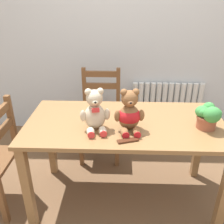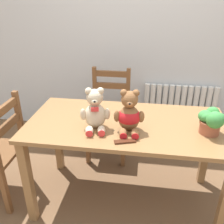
# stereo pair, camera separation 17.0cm
# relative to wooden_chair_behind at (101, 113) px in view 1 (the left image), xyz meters

# --- Properties ---
(wall_back) EXTENTS (8.00, 0.04, 2.60)m
(wall_back) POSITION_rel_wooden_chair_behind_xyz_m (0.24, 0.54, 0.84)
(wall_back) COLOR silver
(wall_back) RESTS_ON ground_plane
(radiator) EXTENTS (0.85, 0.10, 0.64)m
(radiator) POSITION_rel_wooden_chair_behind_xyz_m (0.77, 0.47, -0.18)
(radiator) COLOR white
(radiator) RESTS_ON ground_plane
(dining_table) EXTENTS (1.46, 0.73, 0.74)m
(dining_table) POSITION_rel_wooden_chair_behind_xyz_m (0.24, -0.69, 0.18)
(dining_table) COLOR olive
(dining_table) RESTS_ON ground_plane
(wooden_chair_behind) EXTENTS (0.40, 0.44, 0.91)m
(wooden_chair_behind) POSITION_rel_wooden_chair_behind_xyz_m (0.00, 0.00, 0.00)
(wooden_chair_behind) COLOR brown
(wooden_chair_behind) RESTS_ON ground_plane
(teddy_bear_left) EXTENTS (0.21, 0.23, 0.30)m
(teddy_bear_left) POSITION_rel_wooden_chair_behind_xyz_m (0.03, -0.81, 0.41)
(teddy_bear_left) COLOR beige
(teddy_bear_left) RESTS_ON dining_table
(teddy_bear_right) EXTENTS (0.21, 0.22, 0.30)m
(teddy_bear_right) POSITION_rel_wooden_chair_behind_xyz_m (0.27, -0.80, 0.40)
(teddy_bear_right) COLOR brown
(teddy_bear_right) RESTS_ON dining_table
(potted_plant) EXTENTS (0.17, 0.18, 0.18)m
(potted_plant) POSITION_rel_wooden_chair_behind_xyz_m (0.81, -0.77, 0.38)
(potted_plant) COLOR #9E5138
(potted_plant) RESTS_ON dining_table
(chocolate_bar) EXTENTS (0.14, 0.08, 0.01)m
(chocolate_bar) POSITION_rel_wooden_chair_behind_xyz_m (0.26, -0.96, 0.29)
(chocolate_bar) COLOR #472314
(chocolate_bar) RESTS_ON dining_table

